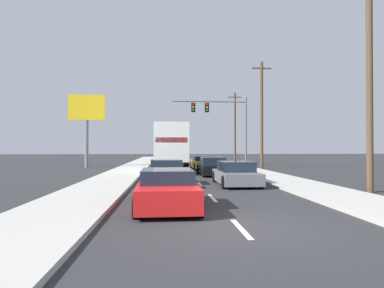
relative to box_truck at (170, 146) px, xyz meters
name	(u,v)px	position (x,y,z in m)	size (l,w,h in m)	color
ground_plane	(184,167)	(1.49, 6.48, -2.13)	(140.00, 140.00, 0.00)	#2B2B2D
sidewalk_right	(246,170)	(6.46, 1.48, -2.06)	(2.84, 80.00, 0.14)	#B2AFA8
sidewalk_left	(128,170)	(-3.48, 1.48, -2.06)	(2.84, 80.00, 0.14)	#B2AFA8
lane_markings	(186,169)	(1.49, 3.78, -2.12)	(0.14, 57.00, 0.01)	silver
box_truck	(170,146)	(0.00, 0.00, 0.00)	(2.73, 7.73, 3.75)	white
car_tan	(166,173)	(-0.32, -8.82, -1.52)	(2.02, 4.62, 1.33)	tan
car_red	(167,190)	(-0.29, -15.72, -1.54)	(2.05, 4.38, 1.25)	red
car_yellow	(203,163)	(3.02, 3.88, -1.57)	(2.02, 4.71, 1.21)	yellow
car_black	(213,167)	(3.03, -2.76, -1.55)	(1.96, 4.67, 1.29)	black
car_gray	(236,174)	(3.34, -9.28, -1.55)	(2.01, 4.35, 1.24)	slate
traffic_signal_mast	(216,114)	(5.00, 8.64, 3.39)	(7.99, 0.69, 7.36)	#595B56
utility_pole_near	(369,73)	(8.56, -12.72, 3.12)	(1.80, 0.28, 10.21)	brown
utility_pole_mid	(262,114)	(8.46, 3.61, 2.96)	(1.80, 0.28, 9.89)	brown
utility_pole_far	(235,127)	(8.73, 17.01, 2.63)	(1.80, 0.28, 9.22)	brown
roadside_billboard	(87,117)	(-8.07, 6.78, 2.86)	(3.53, 0.36, 7.15)	slate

